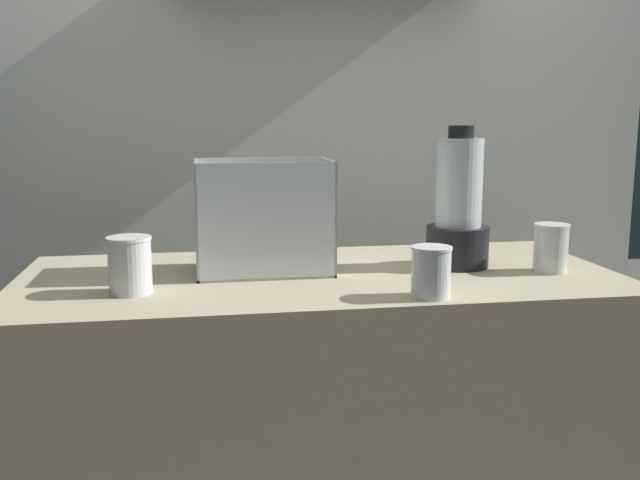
% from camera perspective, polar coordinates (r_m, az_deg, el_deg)
% --- Properties ---
extents(counter, '(1.40, 0.64, 0.90)m').
position_cam_1_polar(counter, '(1.83, 0.00, -16.59)').
color(counter, tan).
rests_on(counter, ground_plane).
extents(back_wall_unit, '(2.60, 0.24, 2.50)m').
position_cam_1_polar(back_wall_unit, '(2.39, -3.08, 10.05)').
color(back_wall_unit, silver).
rests_on(back_wall_unit, ground_plane).
extents(carrot_display_bin, '(0.32, 0.20, 0.27)m').
position_cam_1_polar(carrot_display_bin, '(1.68, -4.60, 0.28)').
color(carrot_display_bin, white).
rests_on(carrot_display_bin, counter).
extents(blender_pitcher, '(0.15, 0.15, 0.34)m').
position_cam_1_polar(blender_pitcher, '(1.76, 11.10, 2.28)').
color(blender_pitcher, black).
rests_on(blender_pitcher, counter).
extents(juice_cup_orange_far_left, '(0.09, 0.09, 0.12)m').
position_cam_1_polar(juice_cup_orange_far_left, '(1.53, -15.07, -2.24)').
color(juice_cup_orange_far_left, white).
rests_on(juice_cup_orange_far_left, counter).
extents(juice_cup_orange_left, '(0.08, 0.08, 0.11)m').
position_cam_1_polar(juice_cup_orange_left, '(1.47, 8.94, -2.82)').
color(juice_cup_orange_left, white).
rests_on(juice_cup_orange_left, counter).
extents(juice_cup_pomegranate_middle, '(0.08, 0.08, 0.12)m').
position_cam_1_polar(juice_cup_pomegranate_middle, '(1.77, 18.11, -0.82)').
color(juice_cup_pomegranate_middle, white).
rests_on(juice_cup_pomegranate_middle, counter).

